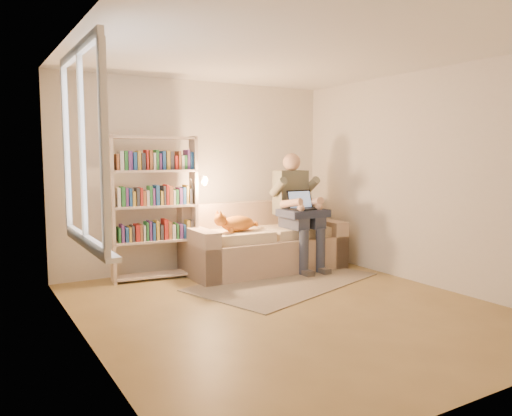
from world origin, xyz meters
TOP-DOWN VIEW (x-y plane):
  - floor at (0.00, 0.00)m, footprint 4.50×4.50m
  - ceiling at (0.00, 0.00)m, footprint 4.00×4.50m
  - wall_left at (-2.00, 0.00)m, footprint 0.02×4.50m
  - wall_right at (2.00, 0.00)m, footprint 0.02×4.50m
  - wall_back at (0.00, 2.25)m, footprint 4.00×0.02m
  - wall_front at (0.00, -2.25)m, footprint 4.00×0.02m
  - window at (-1.95, 0.20)m, footprint 0.12×1.52m
  - sofa at (0.69, 1.64)m, footprint 2.19×1.04m
  - person at (1.14, 1.46)m, footprint 0.47×0.74m
  - cat at (0.17, 1.51)m, footprint 0.71×0.26m
  - blanket at (1.19, 1.30)m, footprint 0.60×0.50m
  - laptop at (1.19, 1.31)m, footprint 0.39×0.32m
  - bookshelf at (-0.75, 1.90)m, footprint 1.21×0.46m
  - rug at (0.55, 0.90)m, footprint 2.60×2.00m

SIDE VIEW (x-z plane):
  - floor at x=0.00m, z-range 0.00..0.00m
  - rug at x=0.55m, z-range 0.00..0.01m
  - sofa at x=0.69m, z-range -0.13..0.80m
  - cat at x=0.17m, z-range 0.57..0.83m
  - blanket at x=1.19m, z-range 0.75..0.85m
  - person at x=1.14m, z-range 0.10..1.70m
  - laptop at x=1.19m, z-range 0.75..1.08m
  - bookshelf at x=-0.75m, z-range 0.10..1.92m
  - wall_left at x=-2.00m, z-range 0.00..2.60m
  - wall_right at x=2.00m, z-range 0.00..2.60m
  - wall_back at x=0.00m, z-range 0.00..2.60m
  - wall_front at x=0.00m, z-range 0.00..2.60m
  - window at x=-1.95m, z-range 0.53..2.22m
  - ceiling at x=0.00m, z-range 2.59..2.61m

